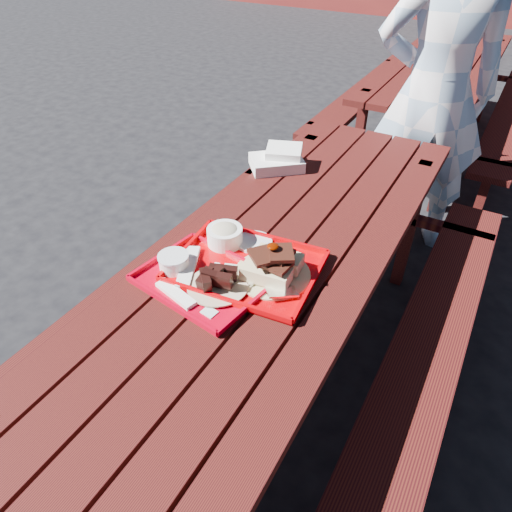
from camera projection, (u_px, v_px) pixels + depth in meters
name	position (u px, v px, depth m)	size (l,w,h in m)	color
ground	(272.00, 379.00, 2.10)	(60.00, 60.00, 0.00)	black
picnic_table_near	(275.00, 288.00, 1.76)	(1.41, 2.40, 0.75)	#46140D
picnic_table_far	(438.00, 86.00, 3.67)	(1.41, 2.40, 0.75)	#46140D
near_tray	(249.00, 258.00, 1.54)	(0.51, 0.42, 0.15)	#BF0005
far_tray	(201.00, 278.00, 1.48)	(0.44, 0.37, 0.07)	#B30016
white_cloth	(279.00, 160.00, 2.11)	(0.29, 0.28, 0.10)	white
person	(434.00, 94.00, 2.42)	(0.68, 0.44, 1.85)	#9FBFDE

